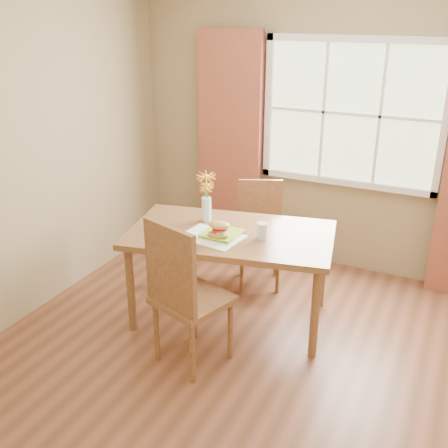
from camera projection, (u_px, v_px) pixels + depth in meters
room at (277, 192)px, 3.14m from camera, size 4.24×3.84×2.74m
window at (352, 114)px, 4.64m from camera, size 1.62×0.06×1.32m
curtain_left at (230, 146)px, 5.18m from camera, size 0.65×0.08×2.20m
dining_table at (231, 241)px, 4.09m from camera, size 1.72×1.18×0.77m
chair_near at (182, 290)px, 3.54m from camera, size 0.58×0.58×1.11m
chair_far at (260, 229)px, 4.74m from camera, size 0.52×0.52×0.95m
placemat at (211, 237)px, 3.96m from camera, size 0.49×0.38×0.01m
plate at (222, 234)px, 3.99m from camera, size 0.27×0.27×0.01m
croissant_sandwich at (219, 230)px, 3.89m from camera, size 0.18×0.13×0.13m
water_glass at (262, 231)px, 3.92m from camera, size 0.08×0.08×0.13m
flower_vase at (206, 192)px, 4.18m from camera, size 0.16×0.16×0.40m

